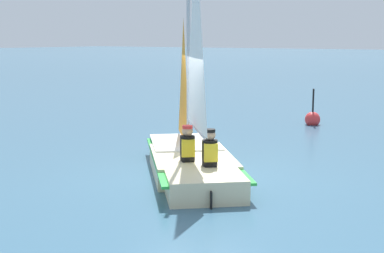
{
  "coord_description": "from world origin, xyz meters",
  "views": [
    {
      "loc": [
        9.16,
        6.35,
        2.89
      ],
      "look_at": [
        0.0,
        0.0,
        1.04
      ],
      "focal_mm": 50.0,
      "sensor_mm": 36.0,
      "label": 1
    }
  ],
  "objects_px": {
    "sailboat_main": "(192,146)",
    "sailor_crew": "(210,156)",
    "buoy_marker": "(313,119)",
    "sailor_helm": "(187,152)"
  },
  "relations": [
    {
      "from": "sailboat_main",
      "to": "buoy_marker",
      "type": "relative_size",
      "value": 3.96
    },
    {
      "from": "sailor_helm",
      "to": "sailor_crew",
      "type": "distance_m",
      "value": 0.61
    },
    {
      "from": "sailboat_main",
      "to": "sailor_crew",
      "type": "bearing_deg",
      "value": -169.57
    },
    {
      "from": "sailor_helm",
      "to": "buoy_marker",
      "type": "xyz_separation_m",
      "value": [
        -8.36,
        -0.73,
        -0.44
      ]
    },
    {
      "from": "sailor_helm",
      "to": "buoy_marker",
      "type": "height_order",
      "value": "buoy_marker"
    },
    {
      "from": "sailboat_main",
      "to": "buoy_marker",
      "type": "height_order",
      "value": "sailboat_main"
    },
    {
      "from": "sailor_helm",
      "to": "sailor_crew",
      "type": "relative_size",
      "value": 1.0
    },
    {
      "from": "sailor_crew",
      "to": "buoy_marker",
      "type": "xyz_separation_m",
      "value": [
        -8.45,
        -1.33,
        -0.44
      ]
    },
    {
      "from": "sailor_helm",
      "to": "buoy_marker",
      "type": "relative_size",
      "value": 0.9
    },
    {
      "from": "sailboat_main",
      "to": "sailor_crew",
      "type": "relative_size",
      "value": 4.41
    }
  ]
}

